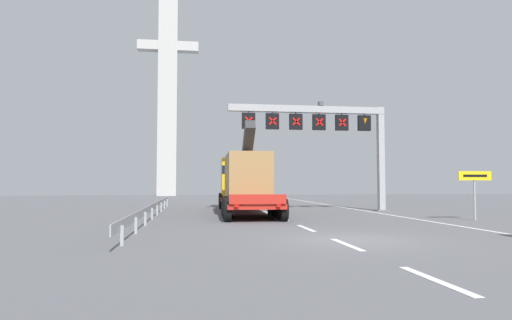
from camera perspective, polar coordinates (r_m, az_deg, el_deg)
name	(u,v)px	position (r m, az deg, el deg)	size (l,w,h in m)	color
ground	(350,240)	(14.85, 12.05, -10.06)	(112.00, 112.00, 0.00)	#5B5B60
lane_markings	(261,210)	(30.18, 0.63, -6.51)	(0.20, 46.46, 0.01)	silver
edge_line_right	(378,213)	(28.24, 15.55, -6.64)	(0.20, 63.00, 0.01)	silver
overhead_lane_gantry	(327,127)	(29.54, 9.19, 4.29)	(10.74, 0.90, 7.24)	#9EA0A5
heavy_haul_truck_red	(243,181)	(28.49, -1.65, -2.72)	(3.37, 14.12, 5.30)	red
exit_sign_yellow	(475,182)	(24.38, 26.47, -2.60)	(1.76, 0.15, 2.43)	#9EA0A5
guardrail_left	(154,207)	(24.39, -13.08, -5.95)	(0.13, 24.83, 0.76)	#999EA3
bridge_pylon_distant	(168,73)	(68.51, -11.33, 11.05)	(9.00, 2.00, 36.11)	#B7B7B2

